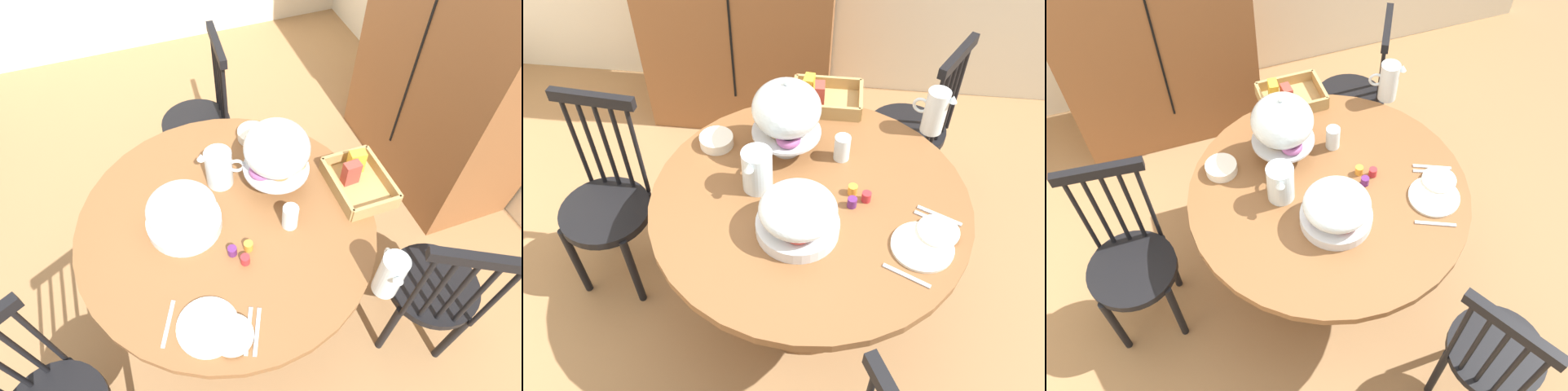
{
  "view_description": "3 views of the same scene",
  "coord_description": "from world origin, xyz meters",
  "views": [
    {
      "loc": [
        1.1,
        -0.18,
        2.2
      ],
      "look_at": [
        0.11,
        0.17,
        0.84
      ],
      "focal_mm": 29.84,
      "sensor_mm": 36.0,
      "label": 1
    },
    {
      "loc": [
        0.18,
        -1.33,
        2.22
      ],
      "look_at": [
        0.01,
        0.02,
        0.74
      ],
      "focal_mm": 36.28,
      "sensor_mm": 36.0,
      "label": 2
    },
    {
      "loc": [
        -0.45,
        -1.3,
        2.56
      ],
      "look_at": [
        0.01,
        0.02,
        0.74
      ],
      "focal_mm": 36.81,
      "sensor_mm": 36.0,
      "label": 3
    }
  ],
  "objects": [
    {
      "name": "dining_table",
      "position": [
        0.11,
        0.02,
        0.53
      ],
      "size": [
        1.22,
        1.22,
        0.74
      ],
      "color": "brown",
      "rests_on": "ground_plane"
    },
    {
      "name": "windsor_chair_facing_door",
      "position": [
        0.58,
        0.81,
        0.45
      ],
      "size": [
        0.45,
        0.45,
        0.97
      ],
      "color": "black",
      "rests_on": "ground_plane"
    },
    {
      "name": "dinner_fork",
      "position": [
        0.59,
        -0.01,
        0.74
      ],
      "size": [
        0.16,
        0.08,
        0.01
      ],
      "primitive_type": "cube",
      "rotation": [
        0.0,
        0.0,
        5.85
      ],
      "color": "silver",
      "rests_on": "dining_table"
    },
    {
      "name": "fruit_platter_covered",
      "position": [
        0.08,
        -0.14,
        0.83
      ],
      "size": [
        0.3,
        0.3,
        0.18
      ],
      "color": "silver",
      "rests_on": "dining_table"
    },
    {
      "name": "soup_spoon",
      "position": [
        0.46,
        -0.29,
        0.74
      ],
      "size": [
        0.16,
        0.08,
        0.01
      ],
      "primitive_type": "cube",
      "rotation": [
        0.0,
        0.0,
        5.85
      ],
      "color": "silver",
      "rests_on": "dining_table"
    },
    {
      "name": "windsor_chair_near_window",
      "position": [
        -0.79,
        0.12,
        0.45
      ],
      "size": [
        0.4,
        0.4,
        0.97
      ],
      "color": "black",
      "rests_on": "ground_plane"
    },
    {
      "name": "drinking_glass",
      "position": [
        0.22,
        0.26,
        0.8
      ],
      "size": [
        0.06,
        0.06,
        0.11
      ],
      "primitive_type": "cylinder",
      "color": "silver",
      "rests_on": "dining_table"
    },
    {
      "name": "china_plate_large",
      "position": [
        0.52,
        -0.17,
        0.75
      ],
      "size": [
        0.22,
        0.22,
        0.01
      ],
      "primitive_type": "cylinder",
      "color": "white",
      "rests_on": "dining_table"
    },
    {
      "name": "pastry_stand_with_dome",
      "position": [
        -0.01,
        0.28,
        0.94
      ],
      "size": [
        0.28,
        0.28,
        0.34
      ],
      "color": "silver",
      "rests_on": "dining_table"
    },
    {
      "name": "milk_pitcher",
      "position": [
        0.59,
        0.48,
        0.83
      ],
      "size": [
        0.17,
        0.09,
        0.2
      ],
      "color": "silver",
      "rests_on": "dining_table"
    },
    {
      "name": "table_knife",
      "position": [
        0.58,
        -0.04,
        0.74
      ],
      "size": [
        0.16,
        0.08,
        0.01
      ],
      "primitive_type": "cube",
      "rotation": [
        0.0,
        0.0,
        5.85
      ],
      "color": "silver",
      "rests_on": "dining_table"
    },
    {
      "name": "ground_plane",
      "position": [
        0.0,
        0.0,
        0.0
      ],
      "size": [
        10.0,
        10.0,
        0.0
      ],
      "primitive_type": "plane",
      "color": "#997047"
    },
    {
      "name": "china_plate_small",
      "position": [
        0.58,
        -0.1,
        0.76
      ],
      "size": [
        0.15,
        0.15,
        0.01
      ],
      "primitive_type": "cylinder",
      "color": "white",
      "rests_on": "china_plate_large"
    },
    {
      "name": "cereal_bowl",
      "position": [
        -0.3,
        0.28,
        0.76
      ],
      "size": [
        0.14,
        0.14,
        0.04
      ],
      "primitive_type": "cylinder",
      "color": "white",
      "rests_on": "dining_table"
    },
    {
      "name": "wooden_armoire",
      "position": [
        -0.42,
        1.5,
        0.98
      ],
      "size": [
        1.18,
        0.6,
        1.96
      ],
      "color": "brown",
      "rests_on": "ground_plane"
    },
    {
      "name": "jam_jar_grape",
      "position": [
        0.27,
        0.0,
        0.76
      ],
      "size": [
        0.04,
        0.04,
        0.04
      ],
      "primitive_type": "cylinder",
      "color": "#5B2366",
      "rests_on": "dining_table"
    },
    {
      "name": "jam_jar_strawberry",
      "position": [
        0.32,
        0.03,
        0.76
      ],
      "size": [
        0.04,
        0.04,
        0.04
      ],
      "primitive_type": "cylinder",
      "color": "#B7282D",
      "rests_on": "dining_table"
    },
    {
      "name": "cereal_basket",
      "position": [
        0.12,
        0.61,
        0.77
      ],
      "size": [
        0.32,
        0.24,
        0.12
      ],
      "color": "tan",
      "rests_on": "dining_table"
    },
    {
      "name": "jam_jar_apricot",
      "position": [
        0.27,
        0.07,
        0.76
      ],
      "size": [
        0.04,
        0.04,
        0.04
      ],
      "primitive_type": "cylinder",
      "color": "orange",
      "rests_on": "dining_table"
    },
    {
      "name": "orange_juice_pitcher",
      "position": [
        -0.09,
        0.06,
        0.82
      ],
      "size": [
        0.12,
        0.2,
        0.18
      ],
      "color": "silver",
      "rests_on": "dining_table"
    }
  ]
}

